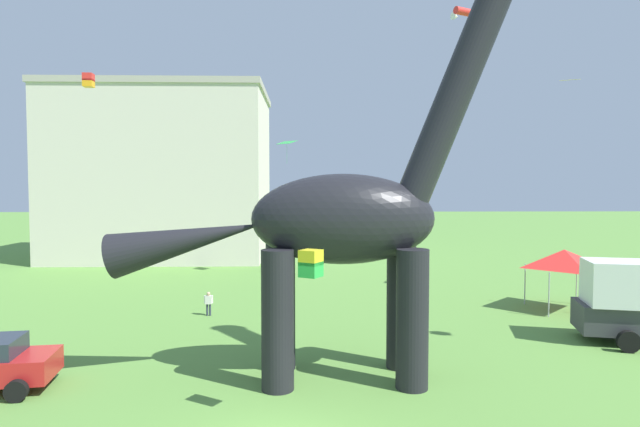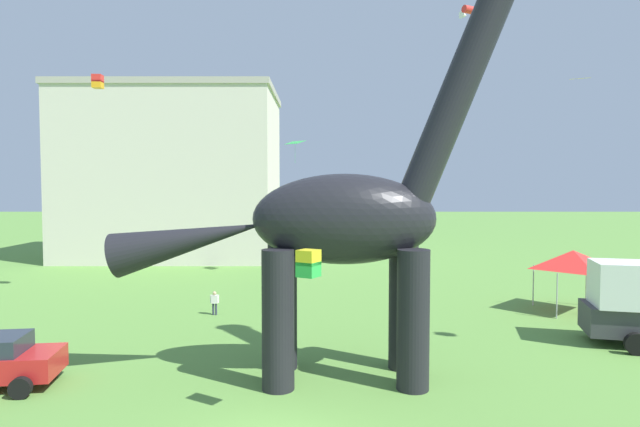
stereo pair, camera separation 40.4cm
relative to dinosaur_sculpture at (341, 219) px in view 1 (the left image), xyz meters
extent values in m
cylinder|color=black|center=(2.08, 0.93, -2.95)|extent=(0.97, 0.97, 4.20)
cylinder|color=black|center=(2.08, -0.93, -2.95)|extent=(0.97, 0.97, 4.20)
cylinder|color=black|center=(-1.94, 0.93, -2.95)|extent=(0.97, 0.97, 4.20)
cylinder|color=black|center=(-1.94, -0.93, -2.95)|extent=(0.97, 0.97, 4.20)
ellipsoid|color=black|center=(0.07, 0.00, 0.00)|extent=(5.74, 2.47, 2.83)
cylinder|color=black|center=(3.79, 0.00, 4.53)|extent=(4.13, 1.06, 8.18)
cone|color=black|center=(-4.75, 0.00, -0.65)|extent=(5.05, 1.41, 2.39)
cylinder|color=black|center=(-9.25, 0.12, -4.74)|extent=(0.64, 0.30, 0.62)
cylinder|color=black|center=(-9.25, -1.66, -4.74)|extent=(0.64, 0.30, 0.62)
cube|color=silver|center=(11.59, 3.33, -2.70)|extent=(3.96, 2.82, 1.70)
cylinder|color=black|center=(10.69, 4.38, -4.65)|extent=(0.84, 0.44, 0.80)
cylinder|color=black|center=(10.69, 2.28, -4.65)|extent=(0.84, 0.44, 0.80)
cylinder|color=#2D3347|center=(-5.75, 8.29, -4.77)|extent=(0.09, 0.09, 0.56)
cylinder|color=#2D3347|center=(-5.62, 8.29, -4.77)|extent=(0.09, 0.09, 0.56)
cube|color=silver|center=(-5.68, 8.29, -4.29)|extent=(0.30, 0.19, 0.39)
sphere|color=tan|center=(-5.68, 8.29, -4.01)|extent=(0.17, 0.17, 0.17)
cylinder|color=silver|center=(-5.86, 8.29, -4.27)|extent=(0.07, 0.07, 0.37)
cylinder|color=silver|center=(-5.51, 8.29, -4.27)|extent=(0.07, 0.07, 0.37)
cylinder|color=#B2B2B7|center=(12.90, 10.29, -4.00)|extent=(0.06, 0.06, 2.10)
cylinder|color=#B2B2B7|center=(12.90, 7.59, -4.00)|extent=(0.06, 0.06, 2.10)
cylinder|color=#B2B2B7|center=(10.20, 10.29, -4.00)|extent=(0.06, 0.06, 2.10)
cylinder|color=#B2B2B7|center=(10.20, 7.59, -4.00)|extent=(0.06, 0.06, 2.10)
pyramid|color=red|center=(11.55, 8.94, -2.50)|extent=(3.15, 3.15, 0.90)
cube|color=yellow|center=(-0.98, -3.53, -0.74)|extent=(0.64, 0.64, 0.38)
cube|color=green|center=(-0.98, -3.53, -1.03)|extent=(0.64, 0.64, 0.38)
cylinder|color=red|center=(8.18, 14.42, 11.13)|extent=(1.59, 1.10, 0.44)
cone|color=white|center=(7.79, 15.18, 11.13)|extent=(0.56, 0.59, 0.46)
cube|color=green|center=(-2.35, 18.84, 3.98)|extent=(1.48, 1.43, 0.27)
cylinder|color=green|center=(-2.35, 18.84, 3.20)|extent=(0.01, 0.01, 1.20)
cube|color=yellow|center=(12.91, 11.48, 6.68)|extent=(1.24, 1.13, 0.15)
cube|color=red|center=(-12.42, 11.69, 6.72)|extent=(0.51, 0.51, 0.40)
cube|color=orange|center=(-12.42, 11.69, 6.41)|extent=(0.51, 0.51, 0.40)
cube|color=beige|center=(-13.30, 29.81, 1.90)|extent=(17.24, 11.99, 13.88)
cube|color=#ABA396|center=(-13.30, 29.81, 9.09)|extent=(17.58, 12.23, 0.50)
camera|label=1|loc=(-1.10, -16.47, 0.98)|focal=29.71mm
camera|label=2|loc=(-0.69, -16.48, 0.98)|focal=29.71mm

